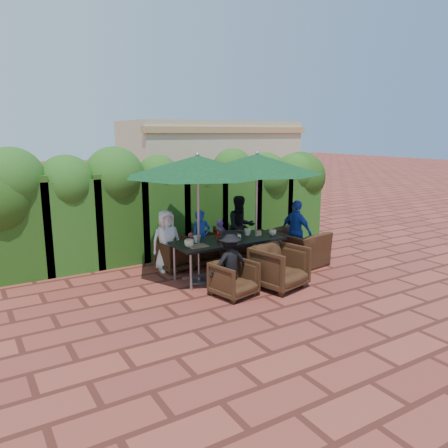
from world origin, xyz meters
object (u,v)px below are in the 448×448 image
chair_far_left (175,254)px  chair_far_mid (201,247)px  umbrella_right (257,164)px  chair_near_right (279,265)px  umbrella_left (198,166)px  chair_near_left (234,277)px  dining_table (229,243)px  chair_end_right (297,242)px  chair_far_right (232,241)px

chair_far_left → chair_far_mid: bearing=-177.3°
umbrella_right → chair_near_right: bearing=-100.0°
umbrella_left → chair_near_left: (0.16, -1.01, -1.87)m
dining_table → chair_far_mid: bearing=93.7°
umbrella_left → chair_far_mid: umbrella_left is taller
chair_near_right → chair_end_right: bearing=23.9°
umbrella_right → chair_far_mid: bearing=122.1°
umbrella_right → chair_far_mid: umbrella_right is taller
chair_far_mid → chair_end_right: chair_end_right is taller
chair_near_right → chair_end_right: (1.25, 0.97, 0.06)m
chair_near_left → chair_near_right: chair_near_right is taller
umbrella_left → chair_far_left: bearing=95.4°
umbrella_left → chair_far_left: size_ratio=3.93×
chair_far_left → chair_far_mid: chair_far_mid is taller
chair_far_left → chair_near_left: same height
chair_far_mid → chair_far_right: 0.81m
chair_far_right → dining_table: bearing=73.9°
chair_far_mid → chair_far_left: bearing=-0.1°
umbrella_left → chair_far_left: 2.07m
umbrella_left → umbrella_right: 1.27m
umbrella_right → chair_far_right: 2.13m
umbrella_left → chair_near_right: (1.09, -1.09, -1.78)m
dining_table → chair_far_right: size_ratio=2.82×
chair_far_right → chair_end_right: chair_end_right is taller
chair_far_right → chair_far_left: bearing=23.9°
dining_table → umbrella_right: bearing=-5.7°
umbrella_left → chair_far_mid: (0.59, 1.00, -1.85)m
chair_far_mid → chair_near_left: bearing=69.2°
dining_table → umbrella_right: size_ratio=0.87×
chair_far_mid → chair_near_right: (0.51, -2.09, 0.07)m
chair_far_mid → umbrella_right: bearing=113.4°
chair_near_left → chair_end_right: size_ratio=0.61×
umbrella_right → chair_near_left: size_ratio=3.72×
umbrella_right → chair_far_left: bearing=143.9°
chair_far_left → chair_near_left: (0.24, -1.90, 0.00)m
chair_far_right → umbrella_left: bearing=55.4°
chair_end_right → chair_far_mid: bearing=48.8°
chair_far_left → chair_end_right: chair_end_right is taller
umbrella_left → chair_far_right: (1.40, 1.00, -1.82)m
dining_table → chair_near_right: (0.44, -1.06, -0.24)m
chair_far_mid → umbrella_left: bearing=50.9°
dining_table → chair_end_right: (1.69, -0.09, -0.18)m
umbrella_left → chair_near_right: umbrella_left is taller
umbrella_left → chair_near_left: 2.13m
dining_table → chair_end_right: bearing=-3.1°
umbrella_left → chair_near_right: bearing=-44.9°
dining_table → chair_end_right: chair_end_right is taller
chair_near_left → chair_near_right: size_ratio=0.80×
chair_far_left → chair_near_left: size_ratio=1.00×
chair_near_right → chair_end_right: size_ratio=0.76×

